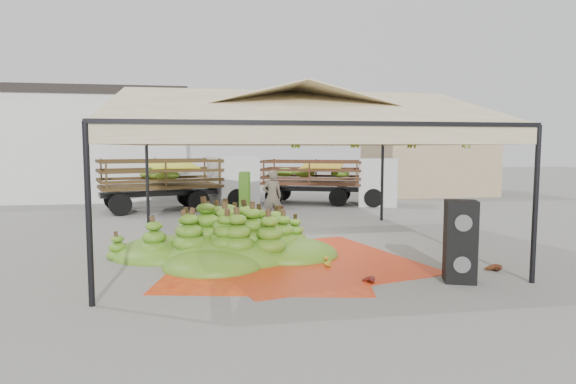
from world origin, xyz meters
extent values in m
plane|color=slate|center=(0.00, 0.00, 0.00)|extent=(90.00, 90.00, 0.00)
cylinder|color=black|center=(-4.00, -4.00, 1.50)|extent=(0.10, 0.10, 3.00)
cylinder|color=black|center=(4.00, -4.00, 1.50)|extent=(0.10, 0.10, 3.00)
cylinder|color=black|center=(-4.00, 4.00, 1.50)|extent=(0.10, 0.10, 3.00)
cylinder|color=black|center=(4.00, 4.00, 1.50)|extent=(0.10, 0.10, 3.00)
pyramid|color=beige|center=(0.00, 0.00, 3.50)|extent=(8.00, 8.00, 1.00)
cube|color=black|center=(0.00, 0.00, 3.00)|extent=(8.00, 8.00, 0.08)
cube|color=beige|center=(0.00, 0.00, 2.82)|extent=(8.00, 8.00, 0.36)
cube|color=silver|center=(-10.00, 14.00, 2.50)|extent=(14.00, 6.00, 5.00)
cube|color=black|center=(-10.00, 14.00, 5.20)|extent=(14.30, 6.30, 0.40)
cube|color=tan|center=(10.00, 13.00, 1.80)|extent=(6.00, 5.00, 3.60)
cube|color=navy|center=(10.00, 13.00, 3.85)|extent=(6.30, 5.30, 0.50)
cube|color=#EA5A16|center=(-0.86, -2.08, 0.01)|extent=(4.78, 4.63, 0.01)
cube|color=red|center=(0.17, -1.53, 0.01)|extent=(5.29, 5.44, 0.01)
ellipsoid|color=#3D7E1A|center=(-1.58, -0.72, 0.60)|extent=(6.61, 5.91, 1.20)
ellipsoid|color=gold|center=(0.37, -2.12, 0.09)|extent=(0.47, 0.41, 0.18)
ellipsoid|color=#BA9125|center=(0.35, -1.80, 0.11)|extent=(0.62, 0.62, 0.22)
ellipsoid|color=maroon|center=(0.84, -3.54, 0.10)|extent=(0.50, 0.44, 0.20)
ellipsoid|color=#5A3014|center=(3.70, -3.17, 0.11)|extent=(0.61, 0.56, 0.22)
ellipsoid|color=#367418|center=(-0.02, -1.52, 0.09)|extent=(0.48, 0.42, 0.19)
ellipsoid|color=#5A861B|center=(0.03, -0.58, 2.62)|extent=(0.24, 0.24, 0.20)
ellipsoid|color=#5A861B|center=(1.53, -0.58, 2.62)|extent=(0.24, 0.24, 0.20)
ellipsoid|color=#5A861B|center=(3.03, -0.58, 2.62)|extent=(0.24, 0.24, 0.20)
ellipsoid|color=#5A861B|center=(4.53, -0.58, 2.62)|extent=(0.24, 0.24, 0.20)
cube|color=black|center=(2.66, -3.70, 0.39)|extent=(0.70, 0.66, 0.79)
cube|color=black|center=(2.66, -3.70, 1.18)|extent=(0.70, 0.66, 0.79)
imported|color=gray|center=(0.09, 4.01, 0.91)|extent=(0.69, 0.48, 1.82)
cube|color=#483218|center=(-3.96, 8.16, 0.99)|extent=(5.15, 3.40, 0.11)
cube|color=silver|center=(-0.96, 9.03, 1.09)|extent=(2.21, 2.47, 2.18)
cylinder|color=black|center=(-5.34, 6.78, 0.43)|extent=(0.90, 0.51, 0.85)
cylinder|color=black|center=(-5.86, 8.60, 0.43)|extent=(0.90, 0.51, 0.85)
cylinder|color=black|center=(-2.43, 7.62, 0.43)|extent=(0.90, 0.51, 0.85)
cylinder|color=black|center=(-2.95, 9.44, 0.43)|extent=(0.90, 0.51, 0.85)
cylinder|color=black|center=(-0.88, 8.07, 0.43)|extent=(0.90, 0.51, 0.85)
cylinder|color=black|center=(-1.40, 9.88, 0.43)|extent=(0.90, 0.51, 0.85)
ellipsoid|color=#487117|center=(-3.96, 8.16, 1.47)|extent=(4.11, 2.69, 0.66)
cube|color=#C8CA16|center=(-3.51, 8.29, 1.85)|extent=(2.34, 2.34, 0.24)
cube|color=#4F281A|center=(2.73, 9.48, 0.94)|extent=(4.94, 3.56, 0.11)
cube|color=silver|center=(5.50, 8.40, 1.03)|extent=(2.23, 2.43, 2.07)
cylinder|color=black|center=(0.90, 9.22, 0.40)|extent=(0.85, 0.54, 0.81)
cylinder|color=black|center=(1.55, 10.90, 0.40)|extent=(0.85, 0.54, 0.81)
cylinder|color=black|center=(3.58, 8.18, 0.40)|extent=(0.85, 0.54, 0.81)
cylinder|color=black|center=(4.23, 9.86, 0.40)|extent=(0.85, 0.54, 0.81)
cylinder|color=black|center=(5.01, 7.63, 0.40)|extent=(0.85, 0.54, 0.81)
cylinder|color=black|center=(5.66, 9.31, 0.40)|extent=(0.85, 0.54, 0.81)
ellipsoid|color=#4B7A19|center=(2.73, 9.48, 1.39)|extent=(3.94, 2.81, 0.63)
cube|color=gold|center=(3.15, 9.31, 1.75)|extent=(2.33, 2.32, 0.22)
camera|label=1|loc=(-2.14, -12.09, 2.59)|focal=30.00mm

